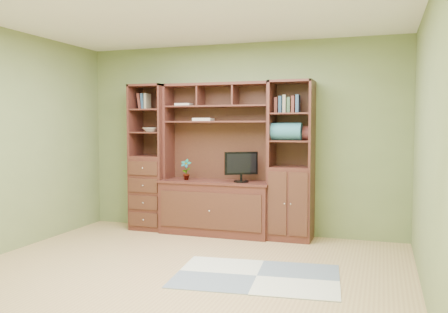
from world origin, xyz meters
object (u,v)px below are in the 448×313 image
(center_hutch, at_px, (216,159))
(monitor, at_px, (241,161))
(left_tower, at_px, (151,157))
(right_tower, at_px, (291,161))

(center_hutch, xyz_separation_m, monitor, (0.37, -0.03, -0.02))
(left_tower, height_order, monitor, left_tower)
(left_tower, distance_m, monitor, 1.37)
(center_hutch, distance_m, right_tower, 1.03)
(center_hutch, relative_size, right_tower, 1.00)
(right_tower, bearing_deg, left_tower, 180.00)
(center_hutch, distance_m, monitor, 0.37)
(center_hutch, xyz_separation_m, left_tower, (-1.00, 0.04, 0.00))
(center_hutch, height_order, right_tower, same)
(center_hutch, bearing_deg, left_tower, 177.71)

